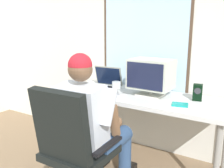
{
  "coord_description": "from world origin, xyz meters",
  "views": [
    {
      "loc": [
        1.04,
        -0.17,
        1.44
      ],
      "look_at": [
        -0.12,
        1.69,
        0.93
      ],
      "focal_mm": 40.51,
      "sensor_mm": 36.0,
      "label": 1
    }
  ],
  "objects_px": {
    "crt_monitor": "(151,74)",
    "laptop": "(105,83)",
    "desk": "(142,102)",
    "wine_glass": "(116,86)",
    "office_chair": "(71,143)",
    "desk_speaker": "(198,92)",
    "cd_case": "(180,105)",
    "person_seated": "(91,122)"
  },
  "relations": [
    {
      "from": "desk",
      "to": "wine_glass",
      "type": "relative_size",
      "value": 12.64
    },
    {
      "from": "person_seated",
      "to": "wine_glass",
      "type": "distance_m",
      "value": 0.59
    },
    {
      "from": "crt_monitor",
      "to": "desk_speaker",
      "type": "distance_m",
      "value": 0.48
    },
    {
      "from": "desk",
      "to": "office_chair",
      "type": "bearing_deg",
      "value": -98.53
    },
    {
      "from": "person_seated",
      "to": "desk_speaker",
      "type": "xyz_separation_m",
      "value": [
        0.67,
        0.79,
        0.17
      ]
    },
    {
      "from": "desk",
      "to": "office_chair",
      "type": "relative_size",
      "value": 1.71
    },
    {
      "from": "office_chair",
      "to": "laptop",
      "type": "bearing_deg",
      "value": 109.21
    },
    {
      "from": "office_chair",
      "to": "desk",
      "type": "bearing_deg",
      "value": 81.47
    },
    {
      "from": "person_seated",
      "to": "desk_speaker",
      "type": "height_order",
      "value": "person_seated"
    },
    {
      "from": "desk",
      "to": "laptop",
      "type": "xyz_separation_m",
      "value": [
        -0.49,
        0.06,
        0.13
      ]
    },
    {
      "from": "crt_monitor",
      "to": "cd_case",
      "type": "relative_size",
      "value": 2.54
    },
    {
      "from": "person_seated",
      "to": "cd_case",
      "type": "xyz_separation_m",
      "value": [
        0.58,
        0.56,
        0.1
      ]
    },
    {
      "from": "desk",
      "to": "crt_monitor",
      "type": "distance_m",
      "value": 0.3
    },
    {
      "from": "desk",
      "to": "laptop",
      "type": "distance_m",
      "value": 0.51
    },
    {
      "from": "desk",
      "to": "wine_glass",
      "type": "bearing_deg",
      "value": -152.46
    },
    {
      "from": "crt_monitor",
      "to": "cd_case",
      "type": "height_order",
      "value": "crt_monitor"
    },
    {
      "from": "person_seated",
      "to": "wine_glass",
      "type": "xyz_separation_m",
      "value": [
        -0.09,
        0.56,
        0.19
      ]
    },
    {
      "from": "laptop",
      "to": "cd_case",
      "type": "bearing_deg",
      "value": -10.9
    },
    {
      "from": "desk_speaker",
      "to": "cd_case",
      "type": "height_order",
      "value": "desk_speaker"
    },
    {
      "from": "office_chair",
      "to": "crt_monitor",
      "type": "relative_size",
      "value": 2.39
    },
    {
      "from": "office_chair",
      "to": "desk_speaker",
      "type": "bearing_deg",
      "value": 57.72
    },
    {
      "from": "crt_monitor",
      "to": "desk_speaker",
      "type": "bearing_deg",
      "value": 11.02
    },
    {
      "from": "person_seated",
      "to": "laptop",
      "type": "bearing_deg",
      "value": 115.13
    },
    {
      "from": "person_seated",
      "to": "wine_glass",
      "type": "height_order",
      "value": "person_seated"
    },
    {
      "from": "person_seated",
      "to": "crt_monitor",
      "type": "xyz_separation_m",
      "value": [
        0.23,
        0.71,
        0.32
      ]
    },
    {
      "from": "crt_monitor",
      "to": "laptop",
      "type": "distance_m",
      "value": 0.6
    },
    {
      "from": "crt_monitor",
      "to": "desk",
      "type": "bearing_deg",
      "value": -160.86
    },
    {
      "from": "crt_monitor",
      "to": "laptop",
      "type": "xyz_separation_m",
      "value": [
        -0.57,
        0.03,
        -0.16
      ]
    },
    {
      "from": "laptop",
      "to": "desk_speaker",
      "type": "xyz_separation_m",
      "value": [
        1.02,
        0.06,
        0.02
      ]
    },
    {
      "from": "wine_glass",
      "to": "cd_case",
      "type": "height_order",
      "value": "wine_glass"
    },
    {
      "from": "person_seated",
      "to": "crt_monitor",
      "type": "height_order",
      "value": "person_seated"
    },
    {
      "from": "office_chair",
      "to": "crt_monitor",
      "type": "distance_m",
      "value": 1.07
    },
    {
      "from": "desk_speaker",
      "to": "laptop",
      "type": "bearing_deg",
      "value": -176.88
    },
    {
      "from": "laptop",
      "to": "desk_speaker",
      "type": "distance_m",
      "value": 1.02
    },
    {
      "from": "crt_monitor",
      "to": "wine_glass",
      "type": "height_order",
      "value": "crt_monitor"
    },
    {
      "from": "person_seated",
      "to": "desk_speaker",
      "type": "relative_size",
      "value": 7.97
    },
    {
      "from": "desk",
      "to": "cd_case",
      "type": "bearing_deg",
      "value": -15.25
    },
    {
      "from": "office_chair",
      "to": "desk_speaker",
      "type": "relative_size",
      "value": 6.51
    },
    {
      "from": "wine_glass",
      "to": "crt_monitor",
      "type": "bearing_deg",
      "value": 25.44
    },
    {
      "from": "crt_monitor",
      "to": "desk_speaker",
      "type": "height_order",
      "value": "crt_monitor"
    },
    {
      "from": "office_chair",
      "to": "laptop",
      "type": "distance_m",
      "value": 1.09
    },
    {
      "from": "wine_glass",
      "to": "laptop",
      "type": "bearing_deg",
      "value": 145.16
    }
  ]
}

